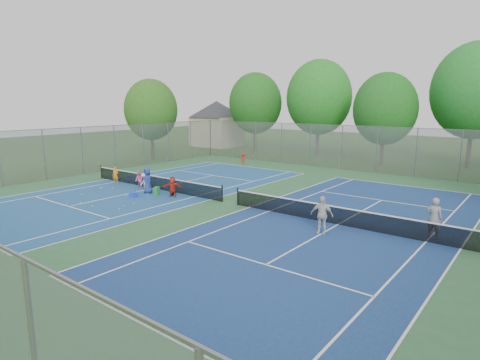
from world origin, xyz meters
name	(u,v)px	position (x,y,z in m)	size (l,w,h in m)	color
ground	(230,204)	(0.00, 0.00, 0.00)	(120.00, 120.00, 0.00)	#294C18
court_pad	(230,203)	(0.00, 0.00, 0.01)	(32.00, 32.00, 0.01)	#2C5E37
court_left	(154,188)	(-7.00, 0.00, 0.02)	(10.97, 23.77, 0.01)	navy
court_right	(338,225)	(7.00, 0.00, 0.02)	(10.97, 23.77, 0.01)	navy
net_left	(154,182)	(-7.00, 0.00, 0.46)	(12.87, 0.10, 0.91)	black
net_right	(338,216)	(7.00, 0.00, 0.46)	(12.87, 0.10, 0.91)	black
fence_north	(342,148)	(0.00, 16.00, 2.00)	(32.00, 0.10, 4.00)	gray
fence_west	(82,151)	(-16.00, 0.00, 2.00)	(32.00, 0.10, 4.00)	gray
house	(217,116)	(-22.00, 24.00, 4.21)	(11.03, 11.03, 7.30)	#B7A88C
tree_nw	(255,103)	(-14.00, 22.00, 5.89)	(6.40, 6.40, 9.58)	#443326
tree_nl	(319,98)	(-6.00, 23.00, 6.54)	(7.20, 7.20, 10.69)	#443326
tree_nc	(385,109)	(2.00, 21.00, 5.39)	(6.00, 6.00, 8.85)	#443326
tree_nr	(475,91)	(9.00, 24.00, 7.04)	(7.60, 7.60, 11.42)	#443326
tree_side_w	(151,110)	(-19.00, 10.00, 5.24)	(5.60, 5.60, 8.47)	#443326
ball_crate	(133,195)	(-5.92, -2.58, 0.16)	(0.38, 0.38, 0.33)	blue
ball_hopper	(157,191)	(-5.17, -1.28, 0.29)	(0.29, 0.29, 0.57)	green
student_a	(116,175)	(-10.61, -0.60, 0.63)	(0.46, 0.30, 1.27)	orange
student_b	(139,180)	(-7.83, -0.60, 0.62)	(0.61, 0.47, 1.25)	pink
student_c	(145,183)	(-6.35, -1.28, 0.69)	(0.89, 0.51, 1.38)	silver
student_d	(172,187)	(-4.32, -0.70, 0.60)	(0.70, 0.29, 1.19)	black
student_e	(147,181)	(-6.10, -1.25, 0.87)	(0.85, 0.55, 1.73)	navy
student_f	(172,187)	(-3.95, -1.00, 0.68)	(1.26, 0.40, 1.36)	red
child_far_baseline	(243,159)	(-8.90, 12.96, 0.54)	(0.69, 0.40, 1.08)	#AF1F19
instructor	(434,218)	(11.21, 0.74, 0.94)	(0.69, 0.45, 1.89)	gray
teen_court_b	(322,215)	(6.93, -1.73, 0.90)	(1.05, 0.44, 1.80)	beige
tennis_ball_0	(102,188)	(-9.94, -2.22, 0.03)	(0.07, 0.07, 0.07)	#D4EF37
tennis_ball_1	(113,188)	(-9.30, -1.80, 0.03)	(0.07, 0.07, 0.07)	#B5CF30
tennis_ball_2	(93,206)	(-5.89, -5.54, 0.03)	(0.07, 0.07, 0.07)	#CCF338
tennis_ball_3	(101,188)	(-9.92, -2.37, 0.03)	(0.07, 0.07, 0.07)	#CBE034
tennis_ball_4	(82,194)	(-9.23, -4.24, 0.03)	(0.07, 0.07, 0.07)	gold
tennis_ball_5	(134,204)	(-4.42, -3.69, 0.03)	(0.07, 0.07, 0.07)	yellow
tennis_ball_6	(67,204)	(-7.58, -6.15, 0.03)	(0.07, 0.07, 0.07)	#B7DF33
tennis_ball_7	(119,209)	(-4.06, -5.00, 0.03)	(0.07, 0.07, 0.07)	#C3DE33
tennis_ball_8	(127,196)	(-6.51, -2.68, 0.03)	(0.07, 0.07, 0.07)	#BCCA2F
tennis_ball_9	(81,203)	(-7.17, -5.54, 0.03)	(0.07, 0.07, 0.07)	#A9C32D
tennis_ball_10	(148,195)	(-5.59, -1.69, 0.03)	(0.07, 0.07, 0.07)	#C0DF34
tennis_ball_11	(124,206)	(-4.44, -4.39, 0.03)	(0.07, 0.07, 0.07)	#ABCF30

